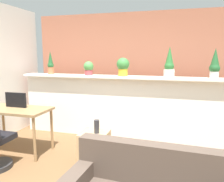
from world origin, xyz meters
name	(u,v)px	position (x,y,z in m)	size (l,w,h in m)	color
divider_wall	(126,108)	(0.00, 2.00, 0.59)	(4.27, 0.16, 1.19)	white
plant_shelf	(126,77)	(0.00, 1.96, 1.21)	(4.27, 0.33, 0.04)	white
brick_wall_behind	(132,72)	(0.00, 2.60, 1.25)	(4.27, 0.10, 2.50)	#AD664C
potted_plant_0	(51,64)	(-1.60, 1.99, 1.44)	(0.13, 0.13, 0.47)	#C66B42
potted_plant_1	(89,68)	(-0.73, 1.92, 1.37)	(0.19, 0.19, 0.27)	#B7474C
potted_plant_2	(123,66)	(-0.05, 1.94, 1.42)	(0.24, 0.24, 0.34)	gold
potted_plant_3	(169,64)	(0.79, 1.92, 1.46)	(0.19, 0.19, 0.54)	silver
potted_plant_4	(215,64)	(1.53, 1.93, 1.47)	(0.17, 0.17, 0.51)	silver
desk	(16,113)	(-1.61, 0.86, 0.67)	(1.10, 0.60, 0.75)	#99754C
tv_monitor	(16,100)	(-1.66, 0.94, 0.88)	(0.39, 0.04, 0.25)	black
side_cube_shelf	(94,149)	(-0.20, 0.77, 0.25)	(0.40, 0.41, 0.50)	tan
vase_on_shelf	(97,127)	(-0.16, 0.77, 0.60)	(0.08, 0.08, 0.19)	#2D2D33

